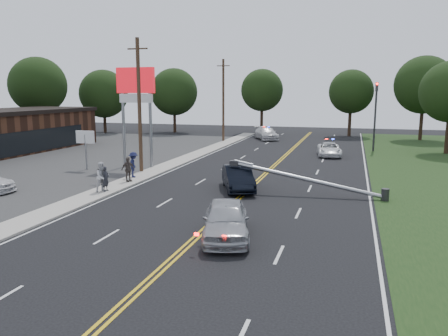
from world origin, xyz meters
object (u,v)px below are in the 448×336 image
(utility_pole_mid, at_px, (139,106))
(waiting_sedan, at_px, (226,220))
(pylon_sign, at_px, (136,93))
(bystander_a, at_px, (106,179))
(bystander_b, at_px, (102,177))
(emergency_b, at_px, (266,133))
(fallen_streetlight, at_px, (315,181))
(utility_pole_far, at_px, (223,100))
(crashed_sedan, at_px, (238,178))
(traffic_signal, at_px, (375,111))
(small_sign, at_px, (85,140))
(bystander_c, at_px, (134,165))
(bystander_d, at_px, (128,169))
(emergency_a, at_px, (329,149))

(utility_pole_mid, height_order, waiting_sedan, utility_pole_mid)
(pylon_sign, bearing_deg, utility_pole_mid, -56.98)
(bystander_a, bearing_deg, bystander_b, 134.68)
(emergency_b, bearing_deg, fallen_streetlight, -99.97)
(utility_pole_far, xyz_separation_m, crashed_sedan, (8.59, -25.69, -4.32))
(traffic_signal, height_order, bystander_b, traffic_signal)
(small_sign, bearing_deg, pylon_sign, 29.74)
(pylon_sign, distance_m, bystander_a, 10.44)
(fallen_streetlight, bearing_deg, waiting_sedan, -108.86)
(pylon_sign, relative_size, bystander_c, 4.42)
(bystander_b, bearing_deg, crashed_sedan, -40.00)
(crashed_sedan, bearing_deg, emergency_b, 75.20)
(fallen_streetlight, relative_size, bystander_b, 5.15)
(waiting_sedan, relative_size, bystander_d, 2.79)
(pylon_sign, distance_m, bystander_d, 7.99)
(bystander_d, bearing_deg, emergency_a, -9.48)
(pylon_sign, distance_m, utility_pole_mid, 2.55)
(fallen_streetlight, relative_size, emergency_a, 2.04)
(utility_pole_mid, xyz_separation_m, utility_pole_far, (0.00, 22.00, 0.00))
(bystander_c, bearing_deg, bystander_b, 159.50)
(waiting_sedan, height_order, bystander_a, bystander_a)
(crashed_sedan, xyz_separation_m, bystander_b, (-7.67, -3.21, 0.27))
(traffic_signal, relative_size, fallen_streetlight, 0.75)
(fallen_streetlight, relative_size, waiting_sedan, 2.00)
(pylon_sign, bearing_deg, fallen_streetlight, -22.22)
(emergency_a, bearing_deg, emergency_b, 117.01)
(small_sign, distance_m, bystander_d, 7.02)
(pylon_sign, height_order, bystander_d, pylon_sign)
(small_sign, xyz_separation_m, bystander_a, (5.87, -6.78, -1.45))
(traffic_signal, xyz_separation_m, emergency_a, (-4.22, -4.92, -3.57))
(fallen_streetlight, bearing_deg, small_sign, 167.60)
(emergency_b, height_order, bystander_c, bystander_c)
(small_sign, height_order, emergency_a, small_sign)
(utility_pole_mid, height_order, emergency_a, utility_pole_mid)
(bystander_c, height_order, bystander_d, bystander_c)
(emergency_a, height_order, bystander_a, bystander_a)
(emergency_a, xyz_separation_m, bystander_b, (-12.36, -19.98, 0.39))
(pylon_sign, bearing_deg, utility_pole_far, 86.28)
(utility_pole_mid, relative_size, bystander_b, 5.50)
(small_sign, xyz_separation_m, bystander_d, (5.75, -3.78, -1.37))
(traffic_signal, xyz_separation_m, bystander_d, (-16.55, -21.78, -3.24))
(pylon_sign, distance_m, small_sign, 5.45)
(waiting_sedan, bearing_deg, emergency_b, 83.06)
(traffic_signal, relative_size, emergency_a, 1.54)
(waiting_sedan, relative_size, bystander_b, 2.58)
(small_sign, xyz_separation_m, bystander_b, (5.73, -6.90, -1.30))
(bystander_d, bearing_deg, bystander_c, 40.25)
(emergency_b, bearing_deg, utility_pole_mid, -126.35)
(traffic_signal, bearing_deg, emergency_b, 148.14)
(emergency_a, relative_size, bystander_a, 2.99)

